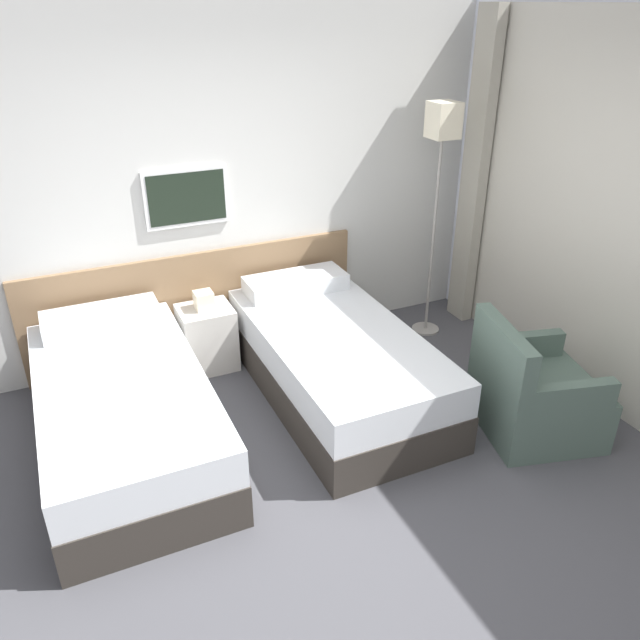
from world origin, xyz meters
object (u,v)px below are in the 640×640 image
object	(u,v)px
bed_near_window	(336,360)
armchair	(533,396)
floor_lamp	(441,146)
nightstand	(207,336)
bed_near_door	(125,411)

from	to	relation	value
bed_near_window	armchair	xyz separation A→B (m)	(1.02, -0.96, -0.01)
armchair	floor_lamp	bearing A→B (deg)	8.74
bed_near_window	nightstand	size ratio (longest dim) A/B	3.08
bed_near_window	nightstand	distance (m)	1.08
bed_near_door	armchair	distance (m)	2.72
bed_near_window	nightstand	bearing A→B (deg)	134.66
floor_lamp	armchair	world-z (taller)	floor_lamp
bed_near_window	nightstand	xyz separation A→B (m)	(-0.76, 0.77, -0.01)
floor_lamp	armchair	bearing A→B (deg)	-95.73
floor_lamp	nightstand	bearing A→B (deg)	173.85
nightstand	armchair	bearing A→B (deg)	-44.13
bed_near_window	bed_near_door	bearing A→B (deg)	180.00
bed_near_door	floor_lamp	world-z (taller)	floor_lamp
floor_lamp	bed_near_door	bearing A→B (deg)	-168.25
bed_near_door	armchair	world-z (taller)	armchair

